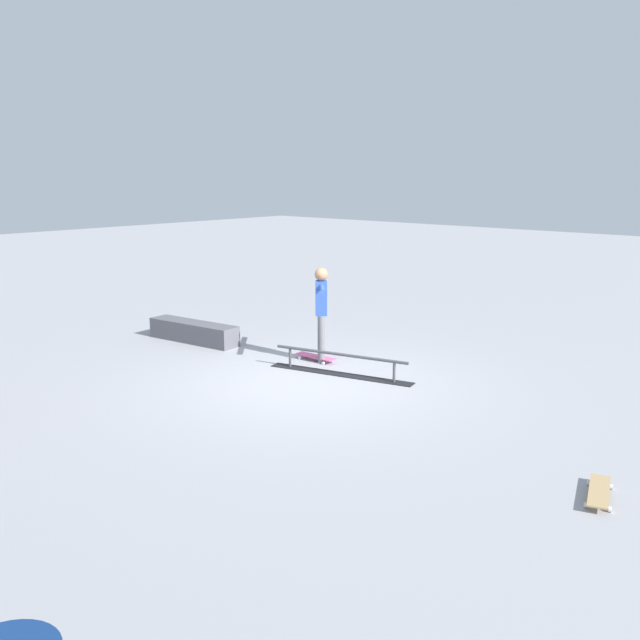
% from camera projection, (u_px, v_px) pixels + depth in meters
% --- Properties ---
extents(ground_plane, '(60.00, 60.00, 0.00)m').
position_uv_depth(ground_plane, '(308.00, 382.00, 11.03)').
color(ground_plane, '#9E9EA3').
extents(grind_rail, '(2.52, 0.82, 0.37)m').
position_uv_depth(grind_rail, '(340.00, 365.00, 11.40)').
color(grind_rail, black).
rests_on(grind_rail, ground_plane).
extents(skate_ledge, '(2.06, 0.66, 0.39)m').
position_uv_depth(skate_ledge, '(194.00, 332.00, 13.62)').
color(skate_ledge, '#595960').
rests_on(skate_ledge, ground_plane).
extents(skater_main, '(0.97, 1.03, 1.66)m').
position_uv_depth(skater_main, '(321.00, 308.00, 12.00)').
color(skater_main, slate).
rests_on(skater_main, ground_plane).
extents(skateboard_main, '(0.80, 0.27, 0.09)m').
position_uv_depth(skateboard_main, '(316.00, 357.00, 12.25)').
color(skateboard_main, '#E05993').
rests_on(skateboard_main, ground_plane).
extents(loose_skateboard_natural, '(0.43, 0.82, 0.09)m').
position_uv_depth(loose_skateboard_natural, '(599.00, 491.00, 7.10)').
color(loose_skateboard_natural, tan).
rests_on(loose_skateboard_natural, ground_plane).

